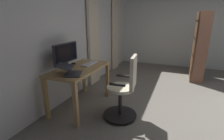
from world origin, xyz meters
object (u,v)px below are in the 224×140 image
Objects in this scene: laptop at (70,71)px; computer_mouse at (73,63)px; computer_monitor at (66,54)px; bookshelf at (198,46)px; computer_keyboard at (90,64)px; office_chair at (124,90)px; desk at (80,74)px.

laptop is 4.48× the size of computer_mouse.
laptop is at bearing 30.77° from computer_mouse.
computer_monitor is 3.46m from bookshelf.
office_chair is at bearing 67.83° from computer_keyboard.
laptop is at bearing 106.50° from office_chair.
bookshelf is (-2.94, 1.94, 0.07)m from laptop.
computer_monitor is at bearing -40.34° from bookshelf.
computer_keyboard is at bearing -40.96° from bookshelf.
computer_keyboard is (-0.33, -0.81, 0.28)m from office_chair.
office_chair is 0.59× the size of bookshelf.
laptop is at bearing 43.78° from computer_monitor.
computer_mouse is 3.30m from bookshelf.
laptop is (0.38, 0.09, 0.17)m from desk.
computer_monitor is 1.37× the size of laptop.
computer_keyboard is (-0.27, 0.05, 0.12)m from desk.
bookshelf reaches higher than computer_keyboard.
computer_mouse is (0.12, -0.28, 0.01)m from computer_keyboard.
office_chair reaches higher than laptop.
desk is 1.16× the size of office_chair.
laptop reaches higher than computer_keyboard.
laptop is (0.33, -0.78, 0.33)m from office_chair.
computer_keyboard is at bearing 158.51° from laptop.
computer_mouse is at bearing -123.01° from desk.
laptop is 3.52m from bookshelf.
computer_monitor is at bearing 84.84° from office_chair.
laptop is 0.62m from computer_mouse.
bookshelf is at bearing 122.01° from laptop.
computer_monitor reaches higher than office_chair.
office_chair is 1.19m from computer_monitor.
office_chair is 1.15m from computer_mouse.
office_chair is at bearing -24.13° from bookshelf.
office_chair is 2.35× the size of laptop.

